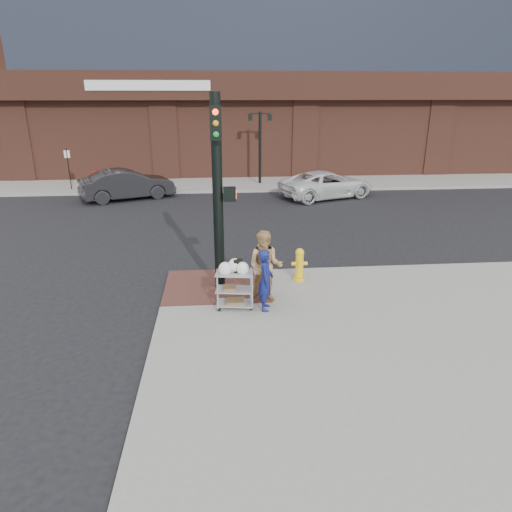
{
  "coord_description": "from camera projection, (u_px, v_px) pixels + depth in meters",
  "views": [
    {
      "loc": [
        -0.5,
        -10.61,
        5.09
      ],
      "look_at": [
        0.42,
        0.14,
        1.25
      ],
      "focal_mm": 32.0,
      "sensor_mm": 36.0,
      "label": 1
    }
  ],
  "objects": [
    {
      "name": "ground",
      "position": [
        240.0,
        304.0,
        11.71
      ],
      "size": [
        220.0,
        220.0,
        0.0
      ],
      "primitive_type": "plane",
      "color": "black",
      "rests_on": "ground"
    },
    {
      "name": "woman_blue",
      "position": [
        266.0,
        280.0,
        10.86
      ],
      "size": [
        0.44,
        0.6,
        1.52
      ],
      "primitive_type": "imported",
      "rotation": [
        0.0,
        0.0,
        1.42
      ],
      "color": "navy",
      "rests_on": "sidewalk_near"
    },
    {
      "name": "lamp_post",
      "position": [
        260.0,
        140.0,
        26.01
      ],
      "size": [
        1.32,
        0.22,
        4.0
      ],
      "color": "black",
      "rests_on": "sidewalk_far"
    },
    {
      "name": "parking_sign",
      "position": [
        69.0,
        169.0,
        24.69
      ],
      "size": [
        0.05,
        0.05,
        2.2
      ],
      "primitive_type": "cylinder",
      "color": "black",
      "rests_on": "sidewalk_far"
    },
    {
      "name": "newsbox_blue",
      "position": [
        134.0,
        179.0,
        25.46
      ],
      "size": [
        0.44,
        0.41,
        0.9
      ],
      "primitive_type": "cube",
      "rotation": [
        0.0,
        0.0,
        0.19
      ],
      "color": "#18319D",
      "rests_on": "sidewalk_far"
    },
    {
      "name": "brick_curb_ramp",
      "position": [
        217.0,
        285.0,
        12.45
      ],
      "size": [
        2.8,
        2.4,
        0.01
      ],
      "primitive_type": "cube",
      "color": "#563128",
      "rests_on": "sidewalk_near"
    },
    {
      "name": "newsbox_red",
      "position": [
        98.0,
        179.0,
        25.44
      ],
      "size": [
        0.42,
        0.39,
        0.92
      ],
      "primitive_type": "cube",
      "rotation": [
        0.0,
        0.0,
        -0.11
      ],
      "color": "maroon",
      "rests_on": "sidewalk_far"
    },
    {
      "name": "fire_hydrant",
      "position": [
        299.0,
        264.0,
        12.66
      ],
      "size": [
        0.44,
        0.31,
        0.94
      ],
      "color": "yellow",
      "rests_on": "sidewalk_near"
    },
    {
      "name": "utility_cart",
      "position": [
        235.0,
        286.0,
        11.01
      ],
      "size": [
        0.95,
        0.61,
        1.23
      ],
      "color": "gray",
      "rests_on": "sidewalk_near"
    },
    {
      "name": "sidewalk_far",
      "position": [
        355.0,
        151.0,
        42.72
      ],
      "size": [
        65.0,
        36.0,
        0.15
      ],
      "primitive_type": "cube",
      "color": "gray",
      "rests_on": "ground"
    },
    {
      "name": "pedestrian_tan",
      "position": [
        265.0,
        266.0,
        11.3
      ],
      "size": [
        1.04,
        0.91,
        1.82
      ],
      "primitive_type": "imported",
      "rotation": [
        0.0,
        0.0,
        -0.29
      ],
      "color": "tan",
      "rests_on": "sidewalk_near"
    },
    {
      "name": "sedan_dark",
      "position": [
        127.0,
        184.0,
        23.11
      ],
      "size": [
        4.9,
        3.32,
        1.53
      ],
      "primitive_type": "imported",
      "rotation": [
        0.0,
        0.0,
        1.98
      ],
      "color": "black",
      "rests_on": "ground"
    },
    {
      "name": "traffic_signal_pole",
      "position": [
        218.0,
        189.0,
        11.45
      ],
      "size": [
        0.61,
        0.51,
        5.0
      ],
      "color": "black",
      "rests_on": "sidewalk_near"
    },
    {
      "name": "minivan_white",
      "position": [
        327.0,
        185.0,
        23.5
      ],
      "size": [
        5.41,
        3.86,
        1.37
      ],
      "primitive_type": "imported",
      "rotation": [
        0.0,
        0.0,
        1.93
      ],
      "color": "silver",
      "rests_on": "ground"
    }
  ]
}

